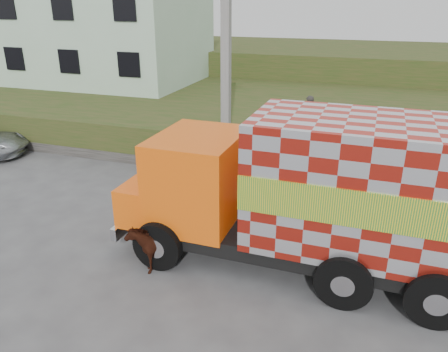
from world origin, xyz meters
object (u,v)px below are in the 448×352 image
at_px(utility_pole, 226,61).
at_px(cow, 156,241).
at_px(pedestrian, 308,117).
at_px(cargo_truck, 314,193).

relative_size(utility_pole, cow, 5.52).
distance_m(utility_pole, pedestrian, 3.48).
relative_size(utility_pole, pedestrian, 5.21).
xyz_separation_m(utility_pole, cow, (0.42, -6.59, -3.46)).
height_order(utility_pole, cow, utility_pole).
xyz_separation_m(utility_pole, cargo_truck, (3.99, -5.48, -2.13)).
height_order(utility_pole, pedestrian, utility_pole).
xyz_separation_m(cow, pedestrian, (2.55, 6.79, 1.66)).
xyz_separation_m(utility_pole, pedestrian, (2.97, 0.20, -1.81)).
distance_m(cargo_truck, pedestrian, 5.78).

